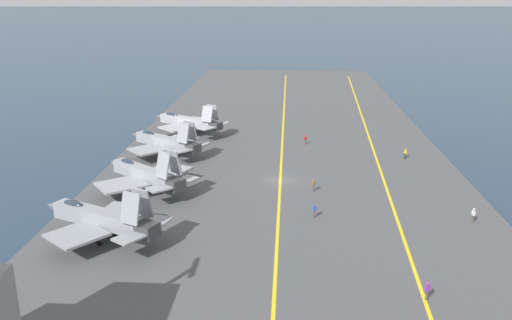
{
  "coord_description": "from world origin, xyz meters",
  "views": [
    {
      "loc": [
        -72.62,
        -0.93,
        26.05
      ],
      "look_at": [
        1.55,
        3.55,
        2.9
      ],
      "focal_mm": 38.0,
      "sensor_mm": 36.0,
      "label": 1
    }
  ],
  "objects": [
    {
      "name": "ground_plane",
      "position": [
        0.0,
        0.0,
        0.0
      ],
      "size": [
        2000.0,
        2000.0,
        0.0
      ],
      "primitive_type": "plane",
      "color": "#23384C"
    },
    {
      "name": "carrier_deck",
      "position": [
        0.0,
        0.0,
        0.2
      ],
      "size": [
        224.86,
        53.29,
        0.4
      ],
      "primitive_type": "cube",
      "color": "#4C4C4F",
      "rests_on": "ground"
    },
    {
      "name": "deck_stripe_foul_line",
      "position": [
        0.0,
        -14.66,
        0.4
      ],
      "size": [
        202.12,
        10.71,
        0.01
      ],
      "primitive_type": "cube",
      "rotation": [
        0.0,
        0.0,
        -0.05
      ],
      "color": "yellow",
      "rests_on": "carrier_deck"
    },
    {
      "name": "deck_stripe_centerline",
      "position": [
        0.0,
        0.0,
        0.4
      ],
      "size": [
        202.37,
        0.36,
        0.01
      ],
      "primitive_type": "cube",
      "color": "yellow",
      "rests_on": "carrier_deck"
    },
    {
      "name": "parked_jet_nearest",
      "position": [
        -20.41,
        18.92,
        2.95
      ],
      "size": [
        12.59,
        15.49,
        6.62
      ],
      "color": "gray",
      "rests_on": "carrier_deck"
    },
    {
      "name": "parked_jet_second",
      "position": [
        -5.13,
        18.05,
        2.78
      ],
      "size": [
        13.78,
        14.46,
        6.59
      ],
      "color": "#93999E",
      "rests_on": "carrier_deck"
    },
    {
      "name": "parked_jet_third",
      "position": [
        11.4,
        19.03,
        2.71
      ],
      "size": [
        13.0,
        14.71,
        6.31
      ],
      "color": "#93999E",
      "rests_on": "carrier_deck"
    },
    {
      "name": "parked_jet_fourth",
      "position": [
        25.11,
        17.7,
        2.85
      ],
      "size": [
        12.56,
        15.39,
        6.08
      ],
      "color": "#A8AAAF",
      "rests_on": "carrier_deck"
    },
    {
      "name": "crew_white_vest",
      "position": [
        -13.35,
        -22.55,
        1.39
      ],
      "size": [
        0.44,
        0.35,
        1.79
      ],
      "color": "#4C473D",
      "rests_on": "carrier_deck"
    },
    {
      "name": "crew_brown_vest",
      "position": [
        -4.11,
        -4.48,
        1.38
      ],
      "size": [
        0.46,
        0.45,
        1.78
      ],
      "color": "#4C473D",
      "rests_on": "carrier_deck"
    },
    {
      "name": "crew_blue_vest",
      "position": [
        -12.96,
        -4.24,
        1.37
      ],
      "size": [
        0.46,
        0.43,
        1.77
      ],
      "color": "#4C473D",
      "rests_on": "carrier_deck"
    },
    {
      "name": "crew_red_vest",
      "position": [
        19.41,
        -4.05,
        1.32
      ],
      "size": [
        0.46,
        0.44,
        1.67
      ],
      "color": "#4C473D",
      "rests_on": "carrier_deck"
    },
    {
      "name": "crew_purple_vest",
      "position": [
        -30.45,
        -13.24,
        1.39
      ],
      "size": [
        0.41,
        0.46,
        1.8
      ],
      "color": "#4C473D",
      "rests_on": "carrier_deck"
    },
    {
      "name": "crew_yellow_vest",
      "position": [
        11.74,
        -19.83,
        1.33
      ],
      "size": [
        0.45,
        0.39,
        1.69
      ],
      "color": "#232328",
      "rests_on": "carrier_deck"
    }
  ]
}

